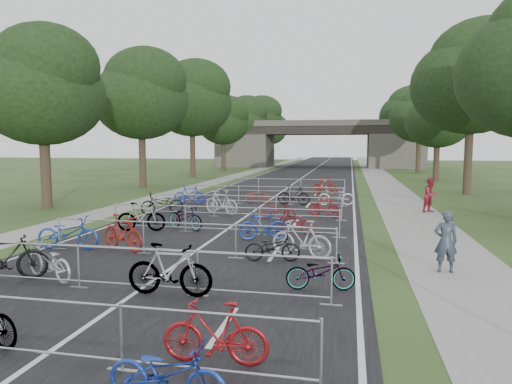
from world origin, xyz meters
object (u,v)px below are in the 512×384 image
overpass_bridge (318,144)px  pedestrian_a (446,242)px  bike_2 (167,373)px  pedestrian_b (431,195)px

overpass_bridge → pedestrian_a: overpass_bridge is taller
overpass_bridge → bike_2: size_ratio=18.08×
bike_2 → pedestrian_a: size_ratio=0.99×
pedestrian_b → pedestrian_a: bearing=-135.4°
pedestrian_a → overpass_bridge: bearing=-85.8°
pedestrian_a → bike_2: bearing=53.6°
overpass_bridge → pedestrian_b: size_ratio=17.26×
bike_2 → pedestrian_a: pedestrian_a is taller
overpass_bridge → pedestrian_b: 47.36m
overpass_bridge → pedestrian_a: (7.56, -58.11, -2.67)m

